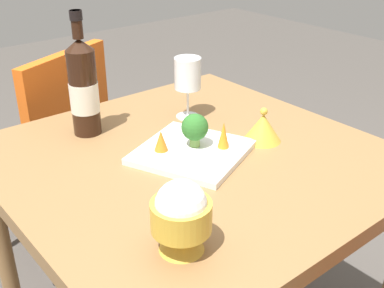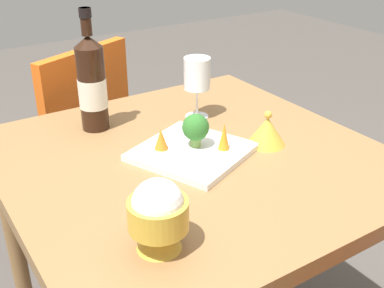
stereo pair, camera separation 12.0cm
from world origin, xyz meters
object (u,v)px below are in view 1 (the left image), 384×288
at_px(wine_glass, 188,75).
at_px(rice_bowl, 181,215).
at_px(chair_near_window, 56,137).
at_px(rice_bowl_lid, 263,127).
at_px(broccoli_floret, 195,128).
at_px(wine_bottle, 83,87).
at_px(carrot_garnish_left, 161,141).
at_px(serving_plate, 192,151).
at_px(carrot_garnish_right, 224,135).

bearing_deg(wine_glass, rice_bowl, -129.87).
xyz_separation_m(chair_near_window, rice_bowl, (-0.19, -0.98, 0.27)).
xyz_separation_m(rice_bowl_lid, broccoli_floret, (-0.18, 0.06, 0.03)).
height_order(rice_bowl, broccoli_floret, rice_bowl).
height_order(wine_bottle, broccoli_floret, wine_bottle).
relative_size(chair_near_window, carrot_garnish_left, 15.89).
relative_size(wine_bottle, broccoli_floret, 3.85).
bearing_deg(serving_plate, carrot_garnish_left, 148.39).
bearing_deg(carrot_garnish_left, serving_plate, -31.61).
bearing_deg(serving_plate, rice_bowl, -132.08).
height_order(wine_bottle, serving_plate, wine_bottle).
height_order(rice_bowl, rice_bowl_lid, rice_bowl).
xyz_separation_m(wine_bottle, rice_bowl, (-0.11, -0.55, -0.06)).
height_order(chair_near_window, broccoli_floret, chair_near_window).
xyz_separation_m(carrot_garnish_left, carrot_garnish_right, (0.13, -0.08, 0.01)).
relative_size(wine_glass, rice_bowl_lid, 1.79).
relative_size(wine_glass, serving_plate, 0.55).
relative_size(wine_glass, carrot_garnish_left, 3.35).
xyz_separation_m(wine_glass, rice_bowl_lid, (0.06, -0.25, -0.09)).
relative_size(serving_plate, carrot_garnish_right, 4.80).
bearing_deg(wine_glass, serving_plate, -126.35).
distance_m(broccoli_floret, carrot_garnish_left, 0.09).
xyz_separation_m(wine_glass, broccoli_floret, (-0.12, -0.18, -0.06)).
xyz_separation_m(serving_plate, carrot_garnish_right, (0.07, -0.04, 0.04)).
height_order(wine_bottle, carrot_garnish_right, wine_bottle).
height_order(wine_bottle, carrot_garnish_left, wine_bottle).
distance_m(rice_bowl, broccoli_floret, 0.39).
xyz_separation_m(wine_bottle, wine_glass, (0.28, -0.09, -0.00)).
distance_m(wine_bottle, carrot_garnish_right, 0.39).
distance_m(rice_bowl_lid, broccoli_floret, 0.19).
bearing_deg(carrot_garnish_left, rice_bowl, -120.22).
xyz_separation_m(rice_bowl, carrot_garnish_right, (0.31, 0.23, -0.02)).
bearing_deg(carrot_garnish_right, wine_glass, 72.47).
relative_size(rice_bowl, carrot_garnish_left, 2.65).
bearing_deg(rice_bowl_lid, carrot_garnish_right, 174.63).
bearing_deg(rice_bowl, carrot_garnish_right, 36.30).
bearing_deg(serving_plate, broccoli_floret, 23.20).
bearing_deg(serving_plate, chair_near_window, 94.97).
distance_m(wine_bottle, rice_bowl, 0.57).
relative_size(wine_glass, carrot_garnish_right, 2.62).
relative_size(chair_near_window, serving_plate, 2.59).
bearing_deg(broccoli_floret, chair_near_window, 96.23).
height_order(chair_near_window, wine_glass, wine_glass).
relative_size(carrot_garnish_left, carrot_garnish_right, 0.78).
relative_size(chair_near_window, wine_glass, 4.75).
distance_m(rice_bowl, carrot_garnish_left, 0.37).
distance_m(rice_bowl, carrot_garnish_right, 0.39).
bearing_deg(wine_bottle, broccoli_floret, -60.38).
distance_m(chair_near_window, rice_bowl_lid, 0.84).
height_order(wine_bottle, rice_bowl, wine_bottle).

